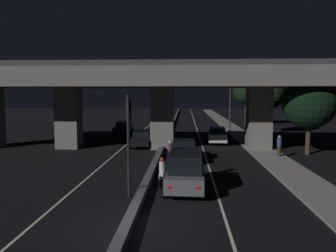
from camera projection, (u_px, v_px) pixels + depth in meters
ground_plane at (129, 226)px, 12.44m from camera, size 200.00×200.00×0.00m
lane_line_left_inner at (145, 129)px, 47.42m from camera, size 0.12×126.00×0.00m
lane_line_right_inner at (197, 129)px, 47.02m from camera, size 0.12×126.00×0.00m
median_divider at (171, 128)px, 47.20m from camera, size 0.42×126.00×0.36m
sidewalk_right at (241, 135)px, 39.78m from camera, size 2.53×126.00×0.13m
elevated_overpass at (157, 83)px, 29.47m from camera, size 38.47×9.59×8.07m
traffic_light_left_of_median at (129, 128)px, 15.71m from camera, size 0.30×0.49×4.95m
street_lamp at (228, 98)px, 42.74m from camera, size 2.24×0.32×7.47m
car_grey_lead at (186, 170)px, 17.01m from camera, size 2.16×4.24×1.99m
car_dark_blue_second at (184, 149)px, 24.88m from camera, size 2.06×4.71×1.56m
car_white_third at (217, 135)px, 33.60m from camera, size 2.08×4.84×1.61m
car_black_lead_oncoming at (142, 138)px, 31.27m from camera, size 1.99×4.68×1.49m
car_dark_blue_second_oncoming at (124, 128)px, 40.62m from camera, size 2.08×4.72×1.60m
motorcycle_white_filtering_near at (162, 173)px, 18.19m from camera, size 0.34×1.84×1.51m
motorcycle_blue_filtering_mid at (170, 151)px, 25.12m from camera, size 0.34×1.92×1.44m
pedestrian_on_sidewalk at (279, 146)px, 25.65m from camera, size 0.36×0.36×1.65m
roadside_tree_kerbside_near at (310, 102)px, 26.74m from camera, size 4.40×4.40×6.54m
roadside_tree_kerbside_mid at (268, 93)px, 40.58m from camera, size 4.22×4.22×7.33m
roadside_tree_kerbside_far at (247, 91)px, 51.70m from camera, size 4.40×4.40×7.75m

